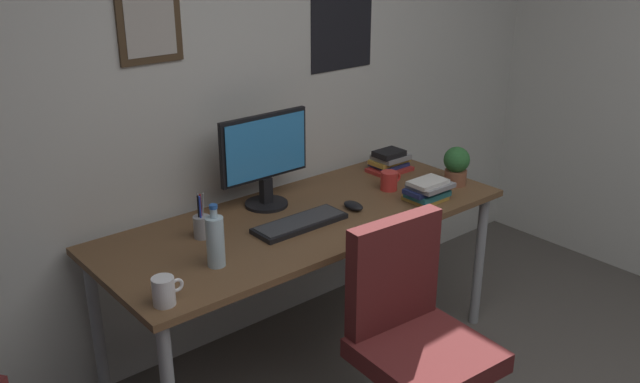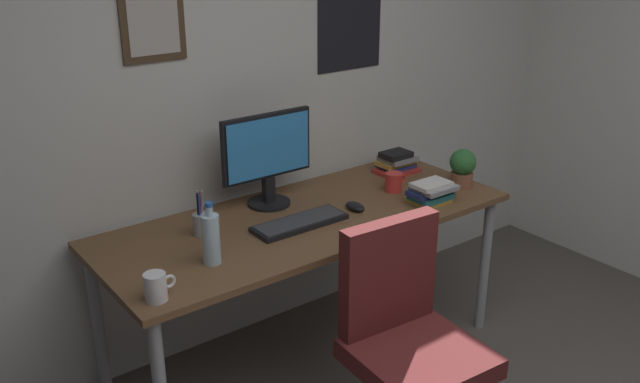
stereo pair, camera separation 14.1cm
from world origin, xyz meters
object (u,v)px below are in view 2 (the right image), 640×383
object	(u,v)px
water_bottle	(211,238)
pen_cup	(201,223)
coffee_mug_far	(394,182)
potted_plant	(462,167)
book_stack_left	(431,192)
office_chair	(406,333)
keyboard	(300,223)
computer_mouse	(355,206)
monitor	(267,156)
coffee_mug_near	(156,287)
book_stack_right	(397,162)

from	to	relation	value
water_bottle	pen_cup	bearing A→B (deg)	70.78
water_bottle	coffee_mug_far	distance (m)	1.09
potted_plant	book_stack_left	xyz separation A→B (m)	(-0.27, -0.06, -0.05)
office_chair	keyboard	bearing A→B (deg)	93.36
computer_mouse	pen_cup	bearing A→B (deg)	164.74
monitor	computer_mouse	bearing A→B (deg)	-47.09
coffee_mug_far	potted_plant	distance (m)	0.35
monitor	potted_plant	world-z (taller)	monitor
coffee_mug_near	book_stack_right	xyz separation A→B (m)	(1.57, 0.47, -0.00)
water_bottle	book_stack_right	world-z (taller)	water_bottle
keyboard	potted_plant	distance (m)	0.92
pen_cup	book_stack_left	world-z (taller)	pen_cup
potted_plant	water_bottle	bearing A→B (deg)	179.03
coffee_mug_near	office_chair	bearing A→B (deg)	-28.21
pen_cup	office_chair	bearing A→B (deg)	-62.56
water_bottle	coffee_mug_far	bearing A→B (deg)	7.30
office_chair	monitor	xyz separation A→B (m)	(-0.01, 0.93, 0.47)
coffee_mug_near	coffee_mug_far	xyz separation A→B (m)	(1.37, 0.27, -0.01)
monitor	coffee_mug_near	world-z (taller)	monitor
keyboard	pen_cup	bearing A→B (deg)	156.01
office_chair	book_stack_right	distance (m)	1.21
coffee_mug_near	book_stack_right	world-z (taller)	book_stack_right
office_chair	coffee_mug_far	bearing A→B (deg)	50.95
coffee_mug_near	potted_plant	xyz separation A→B (m)	(1.67, 0.11, 0.05)
office_chair	coffee_mug_far	xyz separation A→B (m)	(0.57, 0.70, 0.27)
pen_cup	book_stack_right	world-z (taller)	pen_cup
potted_plant	computer_mouse	bearing A→B (deg)	171.59
office_chair	keyboard	size ratio (longest dim) A/B	2.21
monitor	book_stack_left	world-z (taller)	monitor
keyboard	book_stack_right	distance (m)	0.84
book_stack_right	monitor	bearing A→B (deg)	177.81
coffee_mug_near	book_stack_right	bearing A→B (deg)	16.54
office_chair	computer_mouse	distance (m)	0.72
potted_plant	book_stack_left	distance (m)	0.28
office_chair	monitor	distance (m)	1.04
keyboard	coffee_mug_near	xyz separation A→B (m)	(-0.76, -0.21, 0.04)
office_chair	coffee_mug_near	xyz separation A→B (m)	(-0.80, 0.43, 0.28)
coffee_mug_near	pen_cup	size ratio (longest dim) A/B	0.58
keyboard	book_stack_right	world-z (taller)	book_stack_right
monitor	computer_mouse	world-z (taller)	monitor
pen_cup	book_stack_left	xyz separation A→B (m)	(1.03, -0.33, -0.00)
coffee_mug_near	coffee_mug_far	distance (m)	1.39
monitor	potted_plant	distance (m)	0.98
keyboard	potted_plant	size ratio (longest dim) A/B	2.21
computer_mouse	potted_plant	xyz separation A→B (m)	(0.61, -0.09, 0.09)
pen_cup	book_stack_right	distance (m)	1.19
pen_cup	monitor	bearing A→B (deg)	15.18
monitor	coffee_mug_far	distance (m)	0.65
monitor	computer_mouse	distance (m)	0.46
book_stack_left	potted_plant	bearing A→B (deg)	11.60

